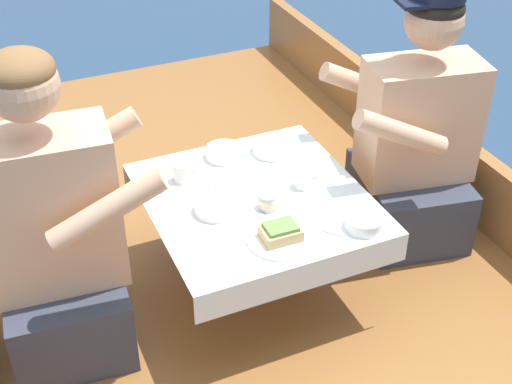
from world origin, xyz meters
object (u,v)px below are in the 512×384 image
object	(u,v)px
person_starboard	(415,142)
coffee_cup_starboard	(182,171)
sandwich	(281,232)
coffee_cup_port	(304,178)
person_port	(56,239)
tin_can	(268,201)

from	to	relation	value
person_starboard	coffee_cup_starboard	bearing A→B (deg)	1.05
sandwich	coffee_cup_port	size ratio (longest dim) A/B	1.34
person_port	person_starboard	distance (m)	1.31
person_starboard	tin_can	bearing A→B (deg)	21.49
coffee_cup_starboard	person_starboard	bearing A→B (deg)	-9.87
person_port	coffee_cup_starboard	bearing A→B (deg)	28.30
person_port	coffee_cup_port	bearing A→B (deg)	5.08
person_port	sandwich	bearing A→B (deg)	-15.19
person_starboard	coffee_cup_starboard	size ratio (longest dim) A/B	10.95
sandwich	coffee_cup_port	distance (m)	0.30
coffee_cup_port	sandwich	bearing A→B (deg)	-130.29
person_port	sandwich	size ratio (longest dim) A/B	8.51
person_starboard	coffee_cup_starboard	world-z (taller)	person_starboard
person_port	coffee_cup_starboard	distance (m)	0.50
coffee_cup_port	coffee_cup_starboard	size ratio (longest dim) A/B	0.98
person_port	person_starboard	xyz separation A→B (m)	(1.30, 0.05, -0.01)
coffee_cup_port	coffee_cup_starboard	world-z (taller)	coffee_cup_starboard
person_starboard	sandwich	distance (m)	0.73
person_port	coffee_cup_starboard	world-z (taller)	person_port
person_port	sandwich	xyz separation A→B (m)	(0.63, -0.23, -0.00)
sandwich	person_port	bearing A→B (deg)	159.57
coffee_cup_starboard	tin_can	size ratio (longest dim) A/B	1.35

